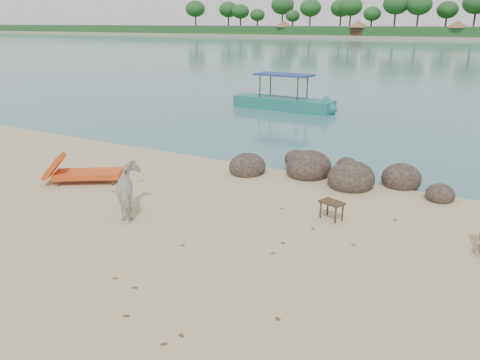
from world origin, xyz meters
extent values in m
plane|color=#3A6D74|center=(0.00, 90.00, 0.00)|extent=(400.00, 400.00, 0.00)
ellipsoid|color=black|center=(-1.20, 5.22, 0.19)|extent=(1.09, 1.19, 0.81)
ellipsoid|color=black|center=(0.50, 5.92, 0.23)|extent=(1.33, 1.47, 1.00)
ellipsoid|color=black|center=(1.90, 5.52, 0.23)|extent=(1.29, 1.42, 0.97)
ellipsoid|color=black|center=(3.10, 6.32, 0.19)|extent=(1.09, 1.20, 0.82)
ellipsoid|color=black|center=(4.20, 5.62, 0.13)|extent=(0.74, 0.81, 0.55)
ellipsoid|color=black|center=(-0.30, 6.92, 0.13)|extent=(0.77, 0.84, 0.57)
ellipsoid|color=black|center=(1.30, 7.12, 0.11)|extent=(0.63, 0.69, 0.47)
imported|color=white|center=(-2.13, 1.09, 0.59)|extent=(1.44, 1.45, 1.19)
plane|color=brown|center=(2.98, 1.99, 0.01)|extent=(0.12, 0.12, 0.00)
plane|color=brown|center=(0.14, -1.44, 0.01)|extent=(0.11, 0.11, 0.00)
plane|color=brown|center=(0.57, -2.13, 0.01)|extent=(0.14, 0.14, 0.00)
plane|color=brown|center=(-3.57, 1.99, 0.01)|extent=(0.10, 0.10, 0.00)
plane|color=brown|center=(1.60, -2.11, 0.01)|extent=(0.13, 0.13, 0.00)
plane|color=brown|center=(-0.37, -1.37, 0.01)|extent=(0.13, 0.13, 0.00)
plane|color=brown|center=(1.69, 0.85, 0.01)|extent=(0.14, 0.14, 0.00)
plane|color=brown|center=(0.89, 3.10, 0.01)|extent=(0.13, 0.13, 0.00)
plane|color=brown|center=(1.97, 2.33, 0.01)|extent=(0.10, 0.10, 0.00)
plane|color=brown|center=(1.68, 1.36, 0.01)|extent=(0.14, 0.14, 0.00)
plane|color=brown|center=(-3.51, 3.07, 0.01)|extent=(0.10, 0.10, 0.00)
plane|color=brown|center=(-0.08, 0.28, 0.01)|extent=(0.12, 0.12, 0.00)
plane|color=brown|center=(1.49, -2.39, 0.01)|extent=(0.14, 0.14, 0.00)
plane|color=brown|center=(3.47, 3.72, 0.01)|extent=(0.14, 0.14, 0.00)
plane|color=brown|center=(2.67, -1.07, 0.01)|extent=(0.14, 0.14, 0.00)
camera|label=1|loc=(5.11, -6.72, 4.37)|focal=35.00mm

